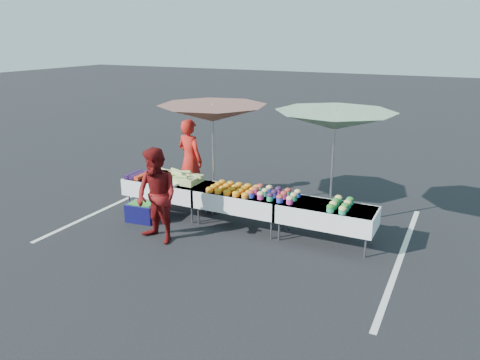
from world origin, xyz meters
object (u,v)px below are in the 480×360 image
at_px(table_right, 326,214).
at_px(storage_bin, 143,211).
at_px(umbrella_left, 213,114).
at_px(umbrella_right, 335,121).
at_px(vendor, 190,160).
at_px(table_center, 240,200).
at_px(customer, 157,196).
at_px(table_left, 167,187).

bearing_deg(table_right, storage_bin, -170.26).
bearing_deg(umbrella_left, umbrella_right, 4.91).
bearing_deg(vendor, storage_bin, 97.60).
bearing_deg(umbrella_left, table_center, -31.65).
height_order(table_center, umbrella_left, umbrella_left).
bearing_deg(table_center, customer, -128.93).
bearing_deg(storage_bin, table_center, 11.64).
xyz_separation_m(customer, umbrella_left, (0.14, 1.91, 1.27)).
distance_m(table_center, umbrella_right, 2.44).
height_order(table_center, vendor, vendor).
bearing_deg(umbrella_right, table_center, -154.16).
xyz_separation_m(customer, umbrella_right, (2.73, 2.14, 1.28)).
height_order(customer, umbrella_left, umbrella_left).
distance_m(table_right, storage_bin, 3.86).
distance_m(table_center, storage_bin, 2.12).
relative_size(table_right, storage_bin, 2.82).
height_order(vendor, storage_bin, vendor).
distance_m(table_right, umbrella_right, 1.80).
distance_m(umbrella_left, umbrella_right, 2.60).
bearing_deg(vendor, umbrella_right, -170.17).
distance_m(table_center, umbrella_left, 1.94).
bearing_deg(storage_bin, customer, -43.57).
bearing_deg(storage_bin, umbrella_left, 42.98).
distance_m(customer, storage_bin, 1.34).
relative_size(table_center, storage_bin, 2.82).
xyz_separation_m(umbrella_right, storage_bin, (-3.64, -1.45, -1.98)).
relative_size(table_right, umbrella_left, 0.68).
bearing_deg(storage_bin, table_left, 67.52).
xyz_separation_m(customer, storage_bin, (-0.91, 0.69, -0.70)).
height_order(table_left, vendor, vendor).
height_order(customer, umbrella_right, umbrella_right).
relative_size(vendor, customer, 1.06).
distance_m(table_right, umbrella_left, 3.22).
bearing_deg(storage_bin, vendor, 77.73).
bearing_deg(umbrella_right, table_right, -79.54).
distance_m(table_left, customer, 1.55).
bearing_deg(customer, table_right, 37.92).
bearing_deg(table_center, storage_bin, -161.88).
distance_m(table_left, storage_bin, 0.77).
height_order(umbrella_left, storage_bin, umbrella_left).
bearing_deg(table_left, storage_bin, -106.00).
xyz_separation_m(table_center, umbrella_right, (1.65, 0.80, 1.61)).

